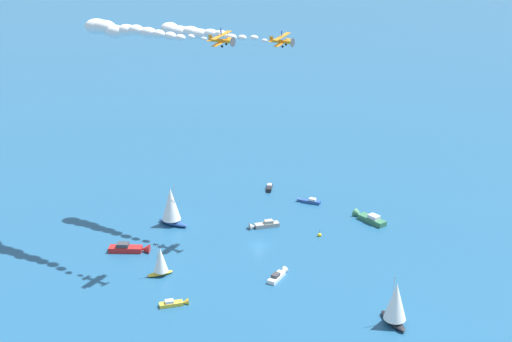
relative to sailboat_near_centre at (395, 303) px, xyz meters
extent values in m
plane|color=#1E517A|center=(8.38, -47.45, -5.23)|extent=(2000.00, 2000.00, 0.00)
ellipsoid|color=black|center=(-0.04, -0.39, -4.61)|extent=(3.32, 9.08, 1.24)
cylinder|color=#B2B2B7|center=(-0.10, -1.05, 1.12)|extent=(0.14, 0.14, 10.22)
cone|color=white|center=(0.01, 0.05, 0.61)|extent=(5.33, 5.33, 8.69)
cube|color=#23478C|center=(-19.56, -65.99, -4.77)|extent=(5.27, 5.60, 0.93)
cone|color=#23478C|center=(-17.20, -68.66, -4.77)|extent=(2.39, 2.36, 1.87)
cube|color=silver|center=(-19.86, -65.67, -3.95)|extent=(2.47, 2.52, 0.70)
ellipsoid|color=gold|center=(37.81, -44.20, -4.78)|extent=(6.58, 2.28, 0.91)
cylinder|color=#B2B2B7|center=(38.29, -44.23, -0.61)|extent=(0.14, 0.14, 7.44)
cone|color=white|center=(37.49, -44.18, -0.98)|extent=(3.81, 3.81, 6.32)
cube|color=gold|center=(40.44, -29.50, -4.80)|extent=(5.62, 2.80, 0.86)
cone|color=gold|center=(37.23, -28.81, -4.80)|extent=(1.70, 1.97, 1.72)
cube|color=silver|center=(40.84, -29.58, -4.05)|extent=(2.13, 1.74, 0.65)
cube|color=#33704C|center=(-27.74, -45.67, -4.52)|extent=(4.51, 9.26, 1.42)
cone|color=#33704C|center=(-26.69, -51.00, -4.52)|extent=(3.23, 2.78, 2.84)
cube|color=silver|center=(-27.87, -45.01, -3.28)|extent=(2.83, 3.49, 1.07)
cube|color=#9E9993|center=(0.85, -57.01, -4.68)|extent=(7.28, 3.56, 1.12)
cone|color=#9E9993|center=(5.04, -57.85, -4.68)|extent=(2.19, 2.54, 2.23)
cube|color=gray|center=(0.34, -56.91, -3.70)|extent=(2.75, 2.23, 0.84)
cube|color=black|center=(-13.77, -82.54, -4.83)|extent=(4.18, 5.16, 0.82)
cone|color=black|center=(-12.05, -79.94, -4.83)|extent=(2.08, 1.99, 1.63)
cube|color=silver|center=(-13.98, -82.86, -4.11)|extent=(2.07, 2.21, 0.61)
cube|color=#B21E1E|center=(41.52, -60.62, -4.54)|extent=(8.96, 6.64, 1.39)
cone|color=#B21E1E|center=(36.86, -58.05, -4.54)|extent=(3.29, 3.51, 2.78)
cube|color=#38383D|center=(42.09, -60.94, -3.32)|extent=(3.74, 3.42, 1.04)
ellipsoid|color=#23478C|center=(24.25, -70.67, -4.55)|extent=(7.64, 9.62, 1.36)
cylinder|color=#B2B2B7|center=(23.85, -70.06, 1.72)|extent=(0.14, 0.14, 11.19)
cone|color=white|center=(24.52, -71.07, 1.17)|extent=(7.42, 7.42, 9.51)
cube|color=white|center=(13.13, -29.12, -4.74)|extent=(6.19, 5.02, 0.98)
cone|color=white|center=(10.01, -31.20, -4.74)|extent=(2.39, 2.50, 1.96)
cube|color=#38383D|center=(13.51, -28.87, -3.89)|extent=(2.65, 2.49, 0.74)
sphere|color=yellow|center=(-9.21, -44.78, -4.85)|extent=(1.10, 1.10, 1.10)
cylinder|color=black|center=(-9.21, -44.78, -3.80)|extent=(0.08, 0.08, 1.00)
cylinder|color=orange|center=(-0.90, -53.14, 48.23)|extent=(4.22, 5.99, 1.02)
cylinder|color=yellow|center=(-2.42, -50.67, 48.23)|extent=(1.29, 1.11, 1.14)
cylinder|color=#4C4C51|center=(-2.64, -50.31, 48.23)|extent=(2.25, 1.40, 2.60)
cube|color=orange|center=(-1.09, -52.90, 47.96)|extent=(6.77, 4.84, 1.15)
cube|color=orange|center=(-0.89, -52.78, 49.56)|extent=(6.77, 4.84, 1.15)
cylinder|color=yellow|center=(-3.12, -54.15, 49.12)|extent=(0.33, 0.26, 1.62)
cylinder|color=yellow|center=(-1.75, -53.31, 48.89)|extent=(0.33, 0.26, 1.62)
cylinder|color=yellow|center=(-0.23, -52.38, 48.63)|extent=(0.33, 0.26, 1.62)
cylinder|color=yellow|center=(1.13, -51.54, 48.40)|extent=(0.33, 0.26, 1.62)
cube|color=orange|center=(0.66, -55.53, 48.77)|extent=(0.81, 1.08, 1.20)
cube|color=orange|center=(0.59, -55.57, 48.23)|extent=(2.59, 2.07, 0.44)
cylinder|color=black|center=(-2.20, -53.00, 47.37)|extent=(0.49, 0.62, 0.61)
cylinder|color=black|center=(-0.68, -52.07, 47.11)|extent=(0.49, 0.62, 0.61)
cylinder|color=#262628|center=(-0.84, -52.75, 50.01)|extent=(0.22, 0.18, 0.90)
cylinder|color=#1E4CB2|center=(-0.92, -52.80, 50.02)|extent=(0.27, 0.24, 0.79)
cylinder|color=#1E4CB2|center=(-0.76, -52.70, 50.00)|extent=(0.27, 0.24, 0.79)
cube|color=#1E4CB2|center=(-0.76, -52.70, 50.65)|extent=(0.45, 0.39, 0.56)
sphere|color=brown|center=(-0.71, -52.67, 51.03)|extent=(0.21, 0.21, 0.21)
cylinder|color=#1E4CB2|center=(-1.13, -52.93, 50.84)|extent=(0.55, 0.38, 0.17)
cylinder|color=#1E4CB2|center=(-0.36, -52.45, 50.71)|extent=(0.55, 0.38, 0.17)
ellipsoid|color=white|center=(1.78, -57.25, 48.04)|extent=(1.96, 2.12, 1.10)
ellipsoid|color=white|center=(3.21, -60.38, 48.44)|extent=(2.80, 3.02, 1.57)
ellipsoid|color=white|center=(5.37, -63.07, 48.22)|extent=(2.98, 3.18, 1.72)
ellipsoid|color=white|center=(7.34, -65.87, 48.11)|extent=(3.79, 4.16, 2.07)
ellipsoid|color=white|center=(8.86, -68.95, 48.58)|extent=(4.31, 4.49, 2.60)
ellipsoid|color=white|center=(10.54, -71.94, 48.42)|extent=(5.32, 5.83, 2.92)
ellipsoid|color=white|center=(12.68, -74.63, 48.15)|extent=(5.91, 6.50, 3.21)
ellipsoid|color=white|center=(14.06, -77.80, 48.40)|extent=(6.48, 7.16, 3.48)
ellipsoid|color=white|center=(16.18, -80.51, 48.11)|extent=(6.77, 7.16, 3.96)
ellipsoid|color=white|center=(18.05, -83.37, 48.62)|extent=(7.20, 7.50, 4.33)
cylinder|color=orange|center=(19.72, -45.12, 51.22)|extent=(4.22, 5.99, 1.02)
cylinder|color=yellow|center=(18.20, -42.65, 51.22)|extent=(1.29, 1.11, 1.14)
cylinder|color=#4C4C51|center=(17.98, -42.29, 51.22)|extent=(2.25, 1.40, 2.60)
cube|color=orange|center=(19.53, -44.88, 50.95)|extent=(6.77, 4.84, 1.15)
cube|color=orange|center=(19.73, -44.76, 52.56)|extent=(6.77, 4.84, 1.15)
cylinder|color=yellow|center=(17.50, -46.13, 52.11)|extent=(0.33, 0.26, 1.62)
cylinder|color=yellow|center=(18.87, -45.29, 51.88)|extent=(0.33, 0.26, 1.62)
cylinder|color=yellow|center=(20.39, -44.36, 51.63)|extent=(0.33, 0.26, 1.62)
cylinder|color=yellow|center=(21.75, -43.52, 51.39)|extent=(0.33, 0.26, 1.62)
cube|color=orange|center=(21.28, -47.51, 51.76)|extent=(0.81, 1.08, 1.20)
cube|color=orange|center=(21.21, -47.55, 51.22)|extent=(2.59, 2.07, 0.44)
cylinder|color=black|center=(18.42, -44.98, 50.36)|extent=(0.49, 0.62, 0.61)
cylinder|color=black|center=(19.94, -44.05, 50.10)|extent=(0.49, 0.62, 0.61)
cylinder|color=#262628|center=(19.78, -44.73, 53.00)|extent=(0.22, 0.18, 0.90)
cylinder|color=#1E4CB2|center=(19.70, -44.78, 53.02)|extent=(0.27, 0.24, 0.79)
cylinder|color=#1E4CB2|center=(19.86, -44.68, 52.99)|extent=(0.27, 0.24, 0.79)
cube|color=#1E4CB2|center=(19.86, -44.68, 53.64)|extent=(0.45, 0.39, 0.56)
sphere|color=brown|center=(19.90, -44.65, 54.02)|extent=(0.21, 0.21, 0.21)
cylinder|color=#1E4CB2|center=(19.68, -44.79, 54.12)|extent=(0.41, 0.30, 0.51)
cylinder|color=#1E4CB2|center=(20.15, -44.50, 54.04)|extent=(0.30, 0.23, 0.57)
ellipsoid|color=white|center=(22.21, -49.35, 51.26)|extent=(1.80, 1.97, 0.98)
ellipsoid|color=white|center=(24.32, -52.07, 51.47)|extent=(2.24, 2.35, 1.33)
ellipsoid|color=white|center=(25.87, -55.13, 50.93)|extent=(3.27, 3.51, 1.86)
ellipsoid|color=white|center=(27.27, -58.28, 50.98)|extent=(3.99, 4.26, 2.30)
ellipsoid|color=white|center=(29.17, -61.12, 51.19)|extent=(4.23, 4.47, 2.48)
ellipsoid|color=white|center=(30.94, -64.05, 51.29)|extent=(5.56, 6.14, 2.98)
ellipsoid|color=white|center=(33.06, -66.76, 51.63)|extent=(5.28, 5.54, 3.13)
ellipsoid|color=white|center=(34.59, -69.83, 51.29)|extent=(6.15, 6.60, 3.50)
ellipsoid|color=white|center=(36.93, -72.41, 50.80)|extent=(7.09, 7.72, 3.92)
ellipsoid|color=white|center=(38.66, -75.36, 51.63)|extent=(7.63, 8.35, 4.18)
ellipsoid|color=white|center=(39.76, -78.70, 51.42)|extent=(8.43, 9.15, 4.68)
camera|label=1|loc=(85.70, 100.17, 78.05)|focal=48.07mm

